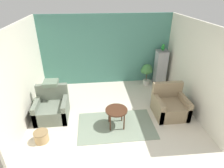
{
  "coord_description": "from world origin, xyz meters",
  "views": [
    {
      "loc": [
        -0.51,
        -2.71,
        3.27
      ],
      "look_at": [
        0.0,
        1.87,
        0.88
      ],
      "focal_mm": 30.0,
      "sensor_mm": 36.0,
      "label": 1
    }
  ],
  "objects": [
    {
      "name": "wicker_basket",
      "position": [
        -1.79,
        0.79,
        0.15
      ],
      "size": [
        0.34,
        0.34,
        0.27
      ],
      "color": "tan",
      "rests_on": "ground_plane"
    },
    {
      "name": "area_rug",
      "position": [
        0.03,
        1.15,
        0.01
      ],
      "size": [
        1.99,
        1.24,
        0.01
      ],
      "color": "gray",
      "rests_on": "ground_plane"
    },
    {
      "name": "wall_back_accent",
      "position": [
        0.0,
        3.76,
        1.25
      ],
      "size": [
        4.69,
        0.06,
        2.51
      ],
      "color": "#4C897A",
      "rests_on": "ground_plane"
    },
    {
      "name": "wall_left",
      "position": [
        -2.31,
        1.87,
        1.25
      ],
      "size": [
        0.06,
        3.73,
        2.51
      ],
      "color": "silver",
      "rests_on": "ground_plane"
    },
    {
      "name": "coffee_table",
      "position": [
        0.03,
        1.15,
        0.46
      ],
      "size": [
        0.56,
        0.56,
        0.52
      ],
      "color": "#472819",
      "rests_on": "ground_plane"
    },
    {
      "name": "ground_plane",
      "position": [
        0.0,
        0.0,
        0.0
      ],
      "size": [
        20.0,
        20.0,
        0.0
      ],
      "primitive_type": "plane",
      "color": "beige",
      "rests_on": "ground"
    },
    {
      "name": "armchair_left",
      "position": [
        -1.69,
        1.73,
        0.28
      ],
      "size": [
        0.87,
        0.84,
        0.87
      ],
      "color": "slate",
      "rests_on": "ground_plane"
    },
    {
      "name": "armchair_right",
      "position": [
        1.6,
        1.5,
        0.28
      ],
      "size": [
        0.87,
        0.84,
        0.87
      ],
      "color": "#8E7A5B",
      "rests_on": "ground_plane"
    },
    {
      "name": "wall_right",
      "position": [
        2.31,
        1.87,
        1.25
      ],
      "size": [
        0.06,
        3.73,
        2.51
      ],
      "color": "silver",
      "rests_on": "ground_plane"
    },
    {
      "name": "throw_pillow",
      "position": [
        -1.69,
        2.04,
        0.92
      ],
      "size": [
        0.39,
        0.39,
        0.1
      ],
      "color": "slate",
      "rests_on": "armchair_left"
    },
    {
      "name": "parrot",
      "position": [
        1.95,
        3.4,
        1.4
      ],
      "size": [
        0.11,
        0.2,
        0.24
      ],
      "color": "#1E842D",
      "rests_on": "birdcage"
    },
    {
      "name": "birdcage",
      "position": [
        1.95,
        3.4,
        0.63
      ],
      "size": [
        0.44,
        0.44,
        1.29
      ],
      "color": "slate",
      "rests_on": "ground_plane"
    },
    {
      "name": "potted_plant",
      "position": [
        1.44,
        3.37,
        0.54
      ],
      "size": [
        0.42,
        0.38,
        0.81
      ],
      "color": "beige",
      "rests_on": "ground_plane"
    }
  ]
}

